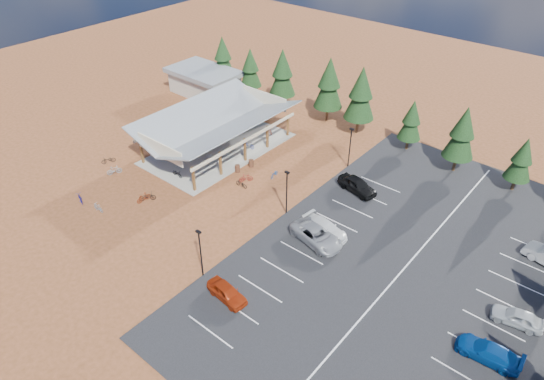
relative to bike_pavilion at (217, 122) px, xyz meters
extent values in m
plane|color=#5C3318|center=(10.00, -7.00, -3.82)|extent=(140.00, 140.00, 0.00)
cube|color=black|center=(28.50, -4.00, -3.80)|extent=(27.00, 44.00, 0.04)
cube|color=gray|center=(0.00, 0.00, -3.77)|extent=(10.60, 18.60, 0.10)
cube|color=#512F17|center=(-4.60, -8.40, -2.22)|extent=(0.25, 0.25, 3.00)
cube|color=#512F17|center=(-4.60, -4.20, -2.22)|extent=(0.25, 0.25, 3.00)
cube|color=#512F17|center=(-4.60, 0.00, -2.22)|extent=(0.25, 0.25, 3.00)
cube|color=#512F17|center=(-4.60, 4.20, -2.22)|extent=(0.25, 0.25, 3.00)
cube|color=#512F17|center=(-4.60, 8.40, -2.22)|extent=(0.25, 0.25, 3.00)
cube|color=#512F17|center=(4.60, -8.40, -2.22)|extent=(0.25, 0.25, 3.00)
cube|color=#512F17|center=(4.60, -4.20, -2.22)|extent=(0.25, 0.25, 3.00)
cube|color=#512F17|center=(4.60, 0.00, -2.22)|extent=(0.25, 0.25, 3.00)
cube|color=#512F17|center=(4.60, 4.20, -2.22)|extent=(0.25, 0.25, 3.00)
cube|color=#512F17|center=(4.60, 8.40, -2.22)|extent=(0.25, 0.25, 3.00)
cube|color=beige|center=(-5.00, 0.00, -0.72)|extent=(0.22, 18.00, 0.35)
cube|color=beige|center=(5.00, 0.00, -0.72)|extent=(0.22, 18.00, 0.35)
cube|color=slate|center=(-2.90, 0.00, 0.18)|extent=(5.85, 19.40, 2.13)
cube|color=slate|center=(2.90, 0.00, 0.18)|extent=(5.85, 19.40, 2.13)
cube|color=beige|center=(0.00, -9.00, 0.08)|extent=(7.50, 0.15, 1.80)
cube|color=beige|center=(0.00, 9.00, 0.08)|extent=(7.50, 0.15, 1.80)
cube|color=#ADA593|center=(-14.00, 11.00, -2.22)|extent=(10.00, 6.00, 3.20)
cube|color=slate|center=(-14.00, 11.00, -0.27)|extent=(11.00, 7.00, 0.70)
cylinder|color=black|center=(15.00, -17.00, -1.32)|extent=(0.14, 0.14, 5.00)
cube|color=black|center=(15.00, -17.00, 1.23)|extent=(0.50, 0.25, 0.18)
cylinder|color=black|center=(15.00, -5.00, -1.32)|extent=(0.14, 0.14, 5.00)
cube|color=black|center=(15.00, -5.00, 1.23)|extent=(0.50, 0.25, 0.18)
cylinder|color=black|center=(15.00, 7.00, -1.32)|extent=(0.14, 0.14, 5.00)
cube|color=black|center=(15.00, 7.00, 1.23)|extent=(0.50, 0.25, 0.18)
cylinder|color=#4E2C1B|center=(5.58, -2.45, -3.37)|extent=(0.60, 0.60, 0.90)
cylinder|color=#4E2C1B|center=(6.01, -0.51, -3.37)|extent=(0.60, 0.60, 0.90)
cylinder|color=#382314|center=(-13.71, 15.02, -2.83)|extent=(0.36, 0.36, 1.99)
cone|color=black|center=(-13.71, 15.02, 0.55)|extent=(3.50, 3.50, 4.77)
cone|color=black|center=(-13.71, 15.02, 2.54)|extent=(2.70, 2.70, 3.58)
cylinder|color=#382314|center=(-7.62, 14.71, -2.89)|extent=(0.36, 0.36, 1.87)
cone|color=black|center=(-7.62, 14.71, 0.28)|extent=(3.29, 3.29, 4.48)
cone|color=black|center=(-7.62, 14.71, 2.15)|extent=(2.54, 2.54, 3.36)
cylinder|color=#382314|center=(-1.49, 14.74, -2.74)|extent=(0.36, 0.36, 2.17)
cone|color=black|center=(-1.49, 14.74, 0.95)|extent=(3.82, 3.82, 5.21)
cone|color=black|center=(-1.49, 14.74, 3.12)|extent=(2.95, 2.95, 3.91)
cylinder|color=#382314|center=(6.09, 15.41, -2.70)|extent=(0.36, 0.36, 2.25)
cone|color=black|center=(6.09, 15.41, 1.13)|extent=(3.97, 3.97, 5.41)
cone|color=black|center=(6.09, 15.41, 3.39)|extent=(3.06, 3.06, 4.06)
cylinder|color=#382314|center=(11.24, 15.09, -2.69)|extent=(0.36, 0.36, 2.27)
cone|color=black|center=(11.24, 15.09, 1.17)|extent=(4.00, 4.00, 5.45)
cone|color=black|center=(11.24, 15.09, 3.44)|extent=(3.09, 3.09, 4.09)
cylinder|color=#382314|center=(18.49, 15.37, -3.00)|extent=(0.36, 0.36, 1.65)
cone|color=black|center=(18.49, 15.37, -0.20)|extent=(2.90, 2.90, 3.95)
cone|color=black|center=(18.49, 15.37, 1.44)|extent=(2.24, 2.24, 2.96)
cylinder|color=#382314|center=(25.16, 14.30, -2.81)|extent=(0.36, 0.36, 2.02)
cone|color=black|center=(25.16, 14.30, 0.63)|extent=(3.56, 3.56, 4.86)
cone|color=black|center=(25.16, 14.30, 2.66)|extent=(2.75, 2.75, 3.64)
cylinder|color=#382314|center=(31.87, 14.66, -3.02)|extent=(0.36, 0.36, 1.61)
cone|color=black|center=(31.87, 14.66, -0.29)|extent=(2.83, 2.83, 3.86)
cone|color=black|center=(31.87, 14.66, 1.32)|extent=(2.19, 2.19, 2.89)
imported|color=black|center=(-1.95, -4.79, -3.26)|extent=(1.86, 0.94, 0.93)
imported|color=gray|center=(-2.30, -2.58, -3.26)|extent=(1.62, 0.74, 0.94)
imported|color=navy|center=(-1.40, 2.79, -3.31)|extent=(1.62, 0.67, 0.83)
imported|color=maroon|center=(-3.03, 5.46, -3.27)|extent=(1.59, 0.88, 0.92)
imported|color=black|center=(0.98, -7.80, -3.29)|extent=(1.66, 0.66, 0.86)
imported|color=#9DA2A6|center=(1.15, -2.77, -3.18)|extent=(1.88, 0.88, 1.09)
imported|color=navy|center=(2.86, 2.46, -3.27)|extent=(1.81, 0.92, 0.91)
imported|color=maroon|center=(2.37, 7.09, -3.28)|extent=(1.52, 0.67, 0.88)
imported|color=black|center=(-7.89, -11.08, -3.38)|extent=(1.19, 1.78, 0.89)
imported|color=#999BA2|center=(-5.22, -12.10, -3.29)|extent=(1.18, 1.81, 1.06)
imported|color=#11118B|center=(-3.38, -17.79, -3.38)|extent=(1.77, 1.11, 0.88)
imported|color=#963416|center=(1.84, -13.32, -3.30)|extent=(0.53, 1.76, 1.05)
imported|color=black|center=(2.01, -12.95, -3.35)|extent=(1.63, 1.82, 0.96)
imported|color=#999CA2|center=(-0.41, -17.51, -3.35)|extent=(1.59, 0.48, 0.95)
imported|color=navy|center=(9.67, -0.52, -3.40)|extent=(0.86, 1.68, 0.84)
imported|color=maroon|center=(7.74, -3.35, -3.33)|extent=(1.35, 1.60, 0.99)
imported|color=black|center=(8.11, -4.51, -3.40)|extent=(1.61, 0.58, 0.84)
imported|color=#94270C|center=(18.59, -17.58, -3.10)|extent=(4.16, 2.00, 1.37)
imported|color=gray|center=(20.14, -6.80, -3.00)|extent=(6.06, 3.67, 1.57)
imported|color=silver|center=(20.14, -5.31, -3.07)|extent=(5.13, 2.63, 1.42)
imported|color=black|center=(18.62, 3.12, -2.97)|extent=(5.05, 2.83, 1.62)
imported|color=navy|center=(37.69, -9.42, -3.09)|extent=(4.87, 2.26, 1.38)
imported|color=#AAAFB2|center=(38.28, -4.65, -3.10)|extent=(4.21, 2.25, 1.36)
camera|label=1|loc=(39.82, -37.09, 27.32)|focal=32.00mm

